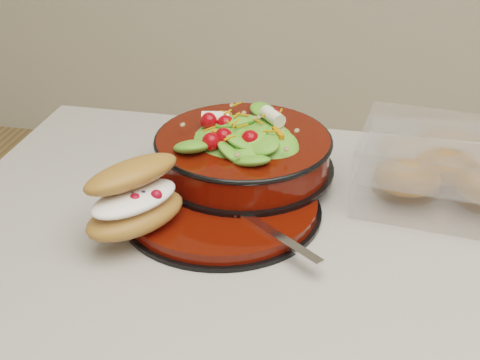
% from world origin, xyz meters
% --- Properties ---
extents(dinner_plate, '(0.26, 0.26, 0.02)m').
position_xyz_m(dinner_plate, '(-0.26, 0.08, 0.91)').
color(dinner_plate, black).
rests_on(dinner_plate, island_counter).
extents(salad_bowl, '(0.25, 0.25, 0.10)m').
position_xyz_m(salad_bowl, '(-0.25, 0.17, 0.96)').
color(salad_bowl, black).
rests_on(salad_bowl, dinner_plate).
extents(croissant, '(0.13, 0.16, 0.08)m').
position_xyz_m(croissant, '(-0.35, 0.01, 0.96)').
color(croissant, '#AF6C35').
rests_on(croissant, dinner_plate).
extents(fork, '(0.15, 0.12, 0.00)m').
position_xyz_m(fork, '(-0.20, 0.03, 0.92)').
color(fork, silver).
rests_on(fork, dinner_plate).
extents(pastry_box, '(0.25, 0.19, 0.09)m').
position_xyz_m(pastry_box, '(0.03, 0.18, 0.94)').
color(pastry_box, white).
rests_on(pastry_box, island_counter).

